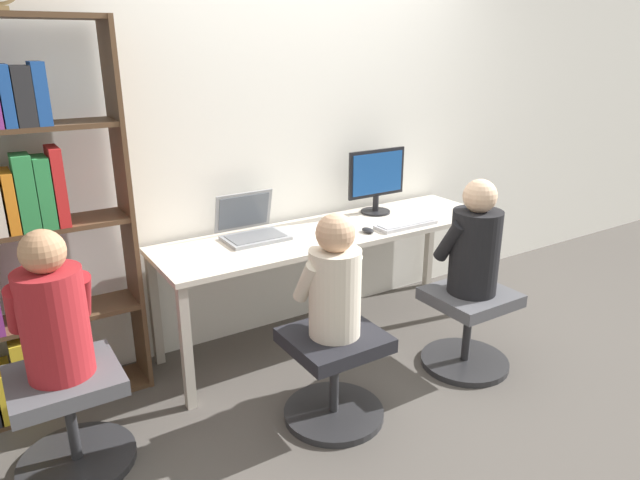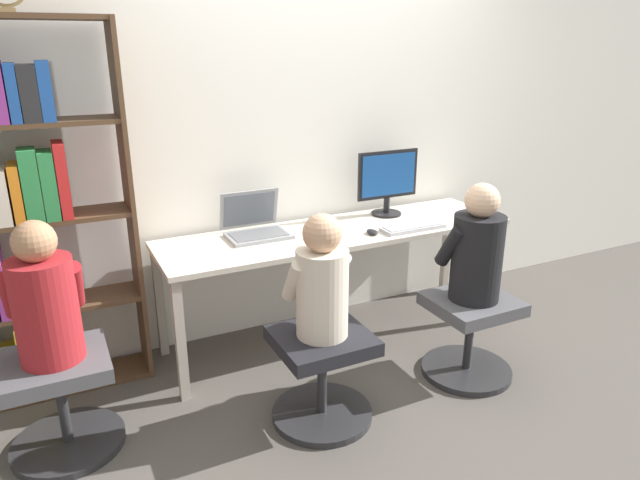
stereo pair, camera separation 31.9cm
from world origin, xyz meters
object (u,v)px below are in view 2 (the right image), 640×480
office_chair_side (61,398)px  person_near_shelf (44,300)px  desktop_monitor (388,181)px  laptop (255,227)px  office_chair_left (470,332)px  person_at_monitor (477,249)px  person_at_laptop (322,282)px  keyboard (413,227)px  bookshelf (13,220)px  office_chair_right (322,372)px

office_chair_side → person_near_shelf: bearing=90.0°
office_chair_side → desktop_monitor: bearing=14.7°
laptop → office_chair_left: size_ratio=0.71×
person_at_monitor → person_near_shelf: bearing=171.0°
person_at_monitor → person_at_laptop: 0.93m
keyboard → bookshelf: bookshelf is taller
desktop_monitor → office_chair_left: (0.01, -0.88, -0.68)m
bookshelf → person_near_shelf: 0.58m
desktop_monitor → person_at_laptop: desktop_monitor is taller
desktop_monitor → laptop: 0.95m
office_chair_right → laptop: bearing=91.0°
office_chair_side → person_at_laptop: bearing=-15.5°
person_at_laptop → office_chair_side: (-1.17, 0.32, -0.48)m
office_chair_right → office_chair_left: bearing=-0.1°
office_chair_left → person_at_monitor: size_ratio=0.79×
laptop → bookshelf: (-1.25, 0.01, 0.21)m
desktop_monitor → office_chair_side: 2.26m
keyboard → person_at_laptop: 1.03m
person_near_shelf → office_chair_right: bearing=-15.9°
office_chair_left → person_at_laptop: bearing=179.6°
person_at_laptop → office_chair_right: bearing=-90.0°
person_at_monitor → person_at_laptop: bearing=179.9°
person_at_monitor → bookshelf: bookshelf is taller
laptop → office_chair_side: 1.37m
person_at_laptop → office_chair_side: size_ratio=1.19×
desktop_monitor → person_near_shelf: (-2.09, -0.54, -0.19)m
person_at_laptop → office_chair_left: bearing=-0.4°
bookshelf → person_near_shelf: bookshelf is taller
laptop → person_at_monitor: 1.27m
keyboard → desktop_monitor: bearing=85.4°
desktop_monitor → person_at_laptop: 1.28m
person_near_shelf → desktop_monitor: bearing=14.6°
keyboard → office_chair_right: 1.14m
laptop → bookshelf: bookshelf is taller
bookshelf → desktop_monitor: bearing=0.3°
laptop → keyboard: 0.96m
office_chair_right → bookshelf: size_ratio=0.26×
laptop → keyboard: size_ratio=0.88×
office_chair_left → desktop_monitor: bearing=90.9°
person_near_shelf → person_at_monitor: bearing=-9.0°
desktop_monitor → office_chair_right: size_ratio=0.86×
desktop_monitor → bookshelf: 2.18m
office_chair_right → bookshelf: 1.69m
person_at_laptop → person_at_monitor: bearing=-0.1°
desktop_monitor → person_at_monitor: (0.01, -0.87, -0.19)m
office_chair_right → person_at_laptop: bearing=90.0°
keyboard → bookshelf: 2.19m
office_chair_side → person_at_monitor: bearing=-8.8°
keyboard → office_chair_left: keyboard is taller
person_at_monitor → bookshelf: size_ratio=0.34×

